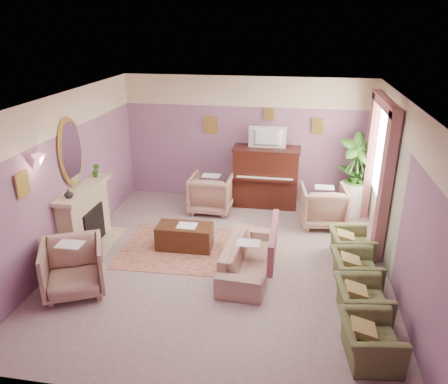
% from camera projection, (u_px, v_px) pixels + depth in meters
% --- Properties ---
extents(floor, '(5.50, 6.00, 0.01)m').
position_uv_depth(floor, '(223.00, 262.00, 7.55)').
color(floor, gray).
rests_on(floor, ground).
extents(ceiling, '(5.50, 6.00, 0.01)m').
position_uv_depth(ceiling, '(223.00, 100.00, 6.52)').
color(ceiling, silver).
rests_on(ceiling, wall_back).
extents(wall_back, '(5.50, 0.02, 2.80)m').
position_uv_depth(wall_back, '(246.00, 140.00, 9.79)').
color(wall_back, slate).
rests_on(wall_back, floor).
extents(wall_front, '(5.50, 0.02, 2.80)m').
position_uv_depth(wall_front, '(171.00, 294.00, 4.29)').
color(wall_front, slate).
rests_on(wall_front, floor).
extents(wall_left, '(0.02, 6.00, 2.80)m').
position_uv_depth(wall_left, '(65.00, 177.00, 7.47)').
color(wall_left, slate).
rests_on(wall_left, floor).
extents(wall_right, '(0.02, 6.00, 2.80)m').
position_uv_depth(wall_right, '(402.00, 198.00, 6.60)').
color(wall_right, slate).
rests_on(wall_right, floor).
extents(picture_rail_band, '(5.50, 0.01, 0.65)m').
position_uv_depth(picture_rail_band, '(247.00, 91.00, 9.38)').
color(picture_rail_band, beige).
rests_on(picture_rail_band, wall_back).
extents(stripe_panel, '(0.01, 3.00, 2.15)m').
position_uv_depth(stripe_panel, '(384.00, 188.00, 7.92)').
color(stripe_panel, beige).
rests_on(stripe_panel, wall_right).
extents(fireplace_surround, '(0.30, 1.40, 1.10)m').
position_uv_depth(fireplace_surround, '(85.00, 218.00, 7.94)').
color(fireplace_surround, '#C8B48C').
rests_on(fireplace_surround, floor).
extents(fireplace_inset, '(0.18, 0.72, 0.68)m').
position_uv_depth(fireplace_inset, '(91.00, 226.00, 7.98)').
color(fireplace_inset, black).
rests_on(fireplace_inset, floor).
extents(fire_ember, '(0.06, 0.54, 0.10)m').
position_uv_depth(fire_ember, '(94.00, 235.00, 8.04)').
color(fire_ember, orange).
rests_on(fire_ember, floor).
extents(mantel_shelf, '(0.40, 1.55, 0.07)m').
position_uv_depth(mantel_shelf, '(83.00, 189.00, 7.73)').
color(mantel_shelf, '#C8B48C').
rests_on(mantel_shelf, fireplace_surround).
extents(hearth, '(0.55, 1.50, 0.02)m').
position_uv_depth(hearth, '(98.00, 245.00, 8.11)').
color(hearth, '#C8B48C').
rests_on(hearth, floor).
extents(mirror_frame, '(0.04, 0.72, 1.20)m').
position_uv_depth(mirror_frame, '(70.00, 152.00, 7.50)').
color(mirror_frame, '#D8BE4C').
rests_on(mirror_frame, wall_left).
extents(mirror_glass, '(0.01, 0.60, 1.06)m').
position_uv_depth(mirror_glass, '(72.00, 152.00, 7.49)').
color(mirror_glass, silver).
rests_on(mirror_glass, wall_left).
extents(sconce_shade, '(0.20, 0.20, 0.16)m').
position_uv_depth(sconce_shade, '(39.00, 160.00, 6.46)').
color(sconce_shade, '#FCABA0').
rests_on(sconce_shade, wall_left).
extents(piano, '(1.40, 0.60, 1.30)m').
position_uv_depth(piano, '(266.00, 177.00, 9.69)').
color(piano, '#35140D').
rests_on(piano, floor).
extents(piano_keyshelf, '(1.30, 0.12, 0.06)m').
position_uv_depth(piano_keyshelf, '(265.00, 180.00, 9.34)').
color(piano_keyshelf, '#35140D').
rests_on(piano_keyshelf, piano).
extents(piano_keys, '(1.20, 0.08, 0.02)m').
position_uv_depth(piano_keys, '(265.00, 178.00, 9.33)').
color(piano_keys, silver).
rests_on(piano_keys, piano).
extents(piano_top, '(1.45, 0.65, 0.04)m').
position_uv_depth(piano_top, '(267.00, 149.00, 9.45)').
color(piano_top, '#35140D').
rests_on(piano_top, piano).
extents(television, '(0.80, 0.12, 0.48)m').
position_uv_depth(television, '(267.00, 136.00, 9.29)').
color(television, black).
rests_on(television, piano).
extents(print_back_left, '(0.30, 0.03, 0.38)m').
position_uv_depth(print_back_left, '(210.00, 125.00, 9.76)').
color(print_back_left, '#D8BE4C').
rests_on(print_back_left, wall_back).
extents(print_back_right, '(0.26, 0.03, 0.34)m').
position_uv_depth(print_back_right, '(318.00, 126.00, 9.37)').
color(print_back_right, '#D8BE4C').
rests_on(print_back_right, wall_back).
extents(print_back_mid, '(0.22, 0.03, 0.26)m').
position_uv_depth(print_back_mid, '(269.00, 115.00, 9.45)').
color(print_back_mid, '#D8BE4C').
rests_on(print_back_mid, wall_back).
extents(print_left_wall, '(0.03, 0.28, 0.36)m').
position_uv_depth(print_left_wall, '(23.00, 184.00, 6.25)').
color(print_left_wall, '#D8BE4C').
rests_on(print_left_wall, wall_left).
extents(window_blind, '(0.03, 1.40, 1.80)m').
position_uv_depth(window_blind, '(384.00, 151.00, 7.92)').
color(window_blind, beige).
rests_on(window_blind, wall_right).
extents(curtain_left, '(0.16, 0.34, 2.60)m').
position_uv_depth(curtain_left, '(385.00, 189.00, 7.24)').
color(curtain_left, '#8F4E56').
rests_on(curtain_left, floor).
extents(curtain_right, '(0.16, 0.34, 2.60)m').
position_uv_depth(curtain_right, '(370.00, 157.00, 8.93)').
color(curtain_right, '#8F4E56').
rests_on(curtain_right, floor).
extents(pelmet, '(0.16, 2.20, 0.16)m').
position_uv_depth(pelmet, '(386.00, 103.00, 7.62)').
color(pelmet, '#8F4E56').
rests_on(pelmet, wall_right).
extents(mantel_plant, '(0.16, 0.16, 0.28)m').
position_uv_depth(mantel_plant, '(96.00, 170.00, 8.17)').
color(mantel_plant, '#2C631E').
rests_on(mantel_plant, mantel_shelf).
extents(mantel_vase, '(0.16, 0.16, 0.16)m').
position_uv_depth(mantel_vase, '(69.00, 194.00, 7.23)').
color(mantel_vase, beige).
rests_on(mantel_vase, mantel_shelf).
extents(area_rug, '(2.56, 1.88, 0.01)m').
position_uv_depth(area_rug, '(190.00, 248.00, 8.01)').
color(area_rug, '#A86654').
rests_on(area_rug, floor).
extents(coffee_table, '(1.01, 0.52, 0.45)m').
position_uv_depth(coffee_table, '(185.00, 237.00, 7.96)').
color(coffee_table, '#3F2212').
rests_on(coffee_table, floor).
extents(table_paper, '(0.35, 0.28, 0.01)m').
position_uv_depth(table_paper, '(187.00, 226.00, 7.87)').
color(table_paper, white).
rests_on(table_paper, coffee_table).
extents(sofa, '(0.61, 1.84, 0.74)m').
position_uv_depth(sofa, '(248.00, 251.00, 7.16)').
color(sofa, tan).
rests_on(sofa, floor).
extents(sofa_throw, '(0.09, 1.40, 0.51)m').
position_uv_depth(sofa_throw, '(273.00, 241.00, 7.01)').
color(sofa_throw, '#8F4E56').
rests_on(sofa_throw, sofa).
extents(floral_armchair_left, '(0.87, 0.87, 0.91)m').
position_uv_depth(floral_armchair_left, '(211.00, 191.00, 9.45)').
color(floral_armchair_left, tan).
rests_on(floral_armchair_left, floor).
extents(floral_armchair_right, '(0.87, 0.87, 0.91)m').
position_uv_depth(floral_armchair_right, '(323.00, 204.00, 8.80)').
color(floral_armchair_right, tan).
rests_on(floral_armchair_right, floor).
extents(floral_armchair_front, '(0.87, 0.87, 0.91)m').
position_uv_depth(floral_armchair_front, '(73.00, 265.00, 6.60)').
color(floral_armchair_front, tan).
rests_on(floral_armchair_front, floor).
extents(olive_chair_a, '(0.56, 0.80, 0.69)m').
position_uv_depth(olive_chair_a, '(370.00, 335.00, 5.29)').
color(olive_chair_a, brown).
rests_on(olive_chair_a, floor).
extents(olive_chair_b, '(0.56, 0.80, 0.69)m').
position_uv_depth(olive_chair_b, '(362.00, 296.00, 6.04)').
color(olive_chair_b, brown).
rests_on(olive_chair_b, floor).
extents(olive_chair_c, '(0.56, 0.80, 0.69)m').
position_uv_depth(olive_chair_c, '(356.00, 266.00, 6.80)').
color(olive_chair_c, brown).
rests_on(olive_chair_c, floor).
extents(olive_chair_d, '(0.56, 0.80, 0.69)m').
position_uv_depth(olive_chair_d, '(351.00, 241.00, 7.55)').
color(olive_chair_d, brown).
rests_on(olive_chair_d, floor).
extents(side_table, '(0.52, 0.52, 0.70)m').
position_uv_depth(side_table, '(353.00, 198.00, 9.35)').
color(side_table, silver).
rests_on(side_table, floor).
extents(side_plant_big, '(0.30, 0.30, 0.34)m').
position_uv_depth(side_plant_big, '(356.00, 175.00, 9.15)').
color(side_plant_big, '#2C631E').
rests_on(side_plant_big, side_table).
extents(side_plant_small, '(0.16, 0.16, 0.28)m').
position_uv_depth(side_plant_small, '(362.00, 179.00, 9.05)').
color(side_plant_small, '#2C631E').
rests_on(side_plant_small, side_table).
extents(palm_pot, '(0.34, 0.34, 0.34)m').
position_uv_depth(palm_pot, '(352.00, 206.00, 9.40)').
color(palm_pot, brown).
rests_on(palm_pot, floor).
extents(palm_plant, '(0.76, 0.76, 1.44)m').
position_uv_depth(palm_plant, '(356.00, 167.00, 9.08)').
color(palm_plant, '#2C631E').
rests_on(palm_plant, palm_pot).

